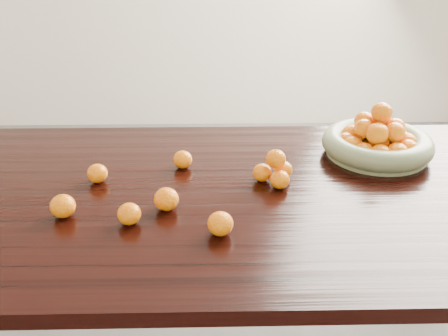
{
  "coord_description": "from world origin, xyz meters",
  "views": [
    {
      "loc": [
        0.01,
        -1.26,
        1.43
      ],
      "look_at": [
        0.04,
        -0.02,
        0.83
      ],
      "focal_mm": 40.0,
      "sensor_mm": 36.0,
      "label": 1
    }
  ],
  "objects_px": {
    "orange_pyramid": "(275,170)",
    "loose_orange_0": "(63,206)",
    "fruit_bowl": "(377,142)",
    "dining_table": "(210,217)"
  },
  "relations": [
    {
      "from": "orange_pyramid",
      "to": "loose_orange_0",
      "type": "xyz_separation_m",
      "value": [
        -0.57,
        -0.18,
        -0.01
      ]
    },
    {
      "from": "dining_table",
      "to": "orange_pyramid",
      "type": "bearing_deg",
      "value": 13.65
    },
    {
      "from": "dining_table",
      "to": "orange_pyramid",
      "type": "xyz_separation_m",
      "value": [
        0.19,
        0.05,
        0.13
      ]
    },
    {
      "from": "dining_table",
      "to": "loose_orange_0",
      "type": "height_order",
      "value": "loose_orange_0"
    },
    {
      "from": "orange_pyramid",
      "to": "fruit_bowl",
      "type": "bearing_deg",
      "value": 27.54
    },
    {
      "from": "fruit_bowl",
      "to": "loose_orange_0",
      "type": "height_order",
      "value": "fruit_bowl"
    },
    {
      "from": "loose_orange_0",
      "to": "fruit_bowl",
      "type": "bearing_deg",
      "value": 21.57
    },
    {
      "from": "fruit_bowl",
      "to": "orange_pyramid",
      "type": "relative_size",
      "value": 2.97
    },
    {
      "from": "dining_table",
      "to": "loose_orange_0",
      "type": "relative_size",
      "value": 30.35
    },
    {
      "from": "orange_pyramid",
      "to": "loose_orange_0",
      "type": "relative_size",
      "value": 1.83
    }
  ]
}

